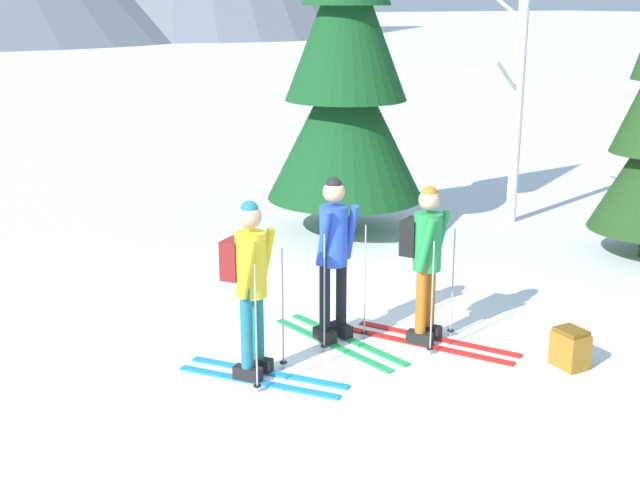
# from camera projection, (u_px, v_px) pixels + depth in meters

# --- Properties ---
(ground_plane) EXTENTS (400.00, 400.00, 0.00)m
(ground_plane) POSITION_uv_depth(u_px,v_px,m) (344.00, 347.00, 8.43)
(ground_plane) COLOR white
(skier_in_yellow) EXTENTS (1.23, 1.45, 1.67)m
(skier_in_yellow) POSITION_uv_depth(u_px,v_px,m) (250.00, 280.00, 7.52)
(skier_in_yellow) COLOR #1E84D1
(skier_in_yellow) RESTS_ON ground
(skier_in_blue) EXTENTS (0.64, 1.74, 1.70)m
(skier_in_blue) POSITION_uv_depth(u_px,v_px,m) (334.00, 254.00, 8.35)
(skier_in_blue) COLOR green
(skier_in_blue) RESTS_ON ground
(skier_in_green) EXTENTS (1.18, 1.67, 1.62)m
(skier_in_green) POSITION_uv_depth(u_px,v_px,m) (426.00, 257.00, 8.32)
(skier_in_green) COLOR red
(skier_in_green) RESTS_ON ground
(pine_tree_near) EXTENTS (2.29, 2.29, 5.54)m
(pine_tree_near) POSITION_uv_depth(u_px,v_px,m) (346.00, 60.00, 11.92)
(pine_tree_near) COLOR #51381E
(pine_tree_near) RESTS_ON ground
(birch_tree_tall) EXTENTS (0.68, 0.52, 3.99)m
(birch_tree_tall) POSITION_uv_depth(u_px,v_px,m) (518.00, 91.00, 12.63)
(birch_tree_tall) COLOR silver
(birch_tree_tall) RESTS_ON ground
(backpack_on_snow_front) EXTENTS (0.25, 0.33, 0.38)m
(backpack_on_snow_front) POSITION_uv_depth(u_px,v_px,m) (570.00, 348.00, 7.93)
(backpack_on_snow_front) COLOR #99661E
(backpack_on_snow_front) RESTS_ON ground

